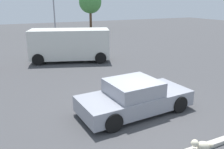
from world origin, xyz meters
The scene contains 5 objects.
ground_plane centered at (0.00, 0.00, 0.00)m, with size 80.00×80.00×0.00m, color #424244.
sedan_foreground centered at (-0.06, 0.15, 0.58)m, with size 4.35×2.15×1.25m.
dog centered at (0.27, -2.86, 0.25)m, with size 0.54×0.42×0.41m.
van_white centered at (-0.03, 8.86, 1.18)m, with size 5.62×3.57×2.19m.
tree_back_left centered at (7.71, 25.51, 3.86)m, with size 3.15×3.15×5.46m.
Camera 1 is at (-4.29, -6.78, 4.01)m, focal length 37.55 mm.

